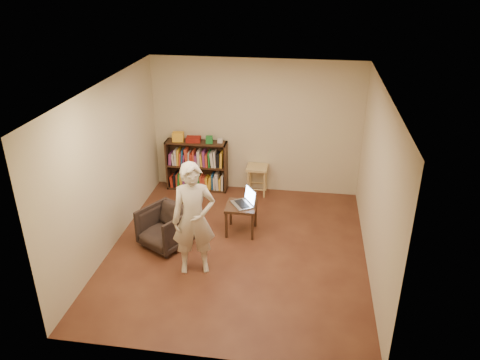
# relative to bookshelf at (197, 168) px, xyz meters

# --- Properties ---
(floor) EXTENTS (4.50, 4.50, 0.00)m
(floor) POSITION_rel_bookshelf_xyz_m (1.14, -2.09, -0.44)
(floor) COLOR #431F15
(floor) RESTS_ON ground
(ceiling) EXTENTS (4.50, 4.50, 0.00)m
(ceiling) POSITION_rel_bookshelf_xyz_m (1.14, -2.09, 2.16)
(ceiling) COLOR white
(ceiling) RESTS_ON wall_back
(wall_back) EXTENTS (4.00, 0.00, 4.00)m
(wall_back) POSITION_rel_bookshelf_xyz_m (1.14, 0.16, 0.86)
(wall_back) COLOR #C3B294
(wall_back) RESTS_ON floor
(wall_left) EXTENTS (0.00, 4.50, 4.50)m
(wall_left) POSITION_rel_bookshelf_xyz_m (-0.86, -2.09, 0.86)
(wall_left) COLOR #C3B294
(wall_left) RESTS_ON floor
(wall_right) EXTENTS (0.00, 4.50, 4.50)m
(wall_right) POSITION_rel_bookshelf_xyz_m (3.14, -2.09, 0.86)
(wall_right) COLOR #C3B294
(wall_right) RESTS_ON floor
(bookshelf) EXTENTS (1.20, 0.30, 1.00)m
(bookshelf) POSITION_rel_bookshelf_xyz_m (0.00, 0.00, 0.00)
(bookshelf) COLOR black
(bookshelf) RESTS_ON floor
(box_yellow) EXTENTS (0.23, 0.18, 0.17)m
(box_yellow) POSITION_rel_bookshelf_xyz_m (-0.35, -0.02, 0.65)
(box_yellow) COLOR gold
(box_yellow) RESTS_ON bookshelf
(red_cloth) EXTENTS (0.30, 0.23, 0.09)m
(red_cloth) POSITION_rel_bookshelf_xyz_m (-0.05, -0.01, 0.61)
(red_cloth) COLOR maroon
(red_cloth) RESTS_ON bookshelf
(box_green) EXTENTS (0.15, 0.15, 0.13)m
(box_green) POSITION_rel_bookshelf_xyz_m (0.27, -0.03, 0.63)
(box_green) COLOR #1D6E2A
(box_green) RESTS_ON bookshelf
(box_white) EXTENTS (0.10, 0.10, 0.07)m
(box_white) POSITION_rel_bookshelf_xyz_m (0.47, 0.01, 0.60)
(box_white) COLOR beige
(box_white) RESTS_ON bookshelf
(stool) EXTENTS (0.40, 0.40, 0.58)m
(stool) POSITION_rel_bookshelf_xyz_m (1.21, -0.06, 0.03)
(stool) COLOR tan
(stool) RESTS_ON floor
(armchair) EXTENTS (0.95, 0.96, 0.65)m
(armchair) POSITION_rel_bookshelf_xyz_m (-0.02, -2.12, -0.12)
(armchair) COLOR black
(armchair) RESTS_ON floor
(side_table) EXTENTS (0.50, 0.50, 0.51)m
(side_table) POSITION_rel_bookshelf_xyz_m (1.12, -1.54, -0.01)
(side_table) COLOR black
(side_table) RESTS_ON floor
(laptop) EXTENTS (0.47, 0.49, 0.29)m
(laptop) POSITION_rel_bookshelf_xyz_m (1.17, -1.50, 0.14)
(laptop) COLOR #AAABAE
(laptop) RESTS_ON side_table
(person) EXTENTS (0.71, 0.56, 1.71)m
(person) POSITION_rel_bookshelf_xyz_m (0.61, -2.69, 0.41)
(person) COLOR beige
(person) RESTS_ON floor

